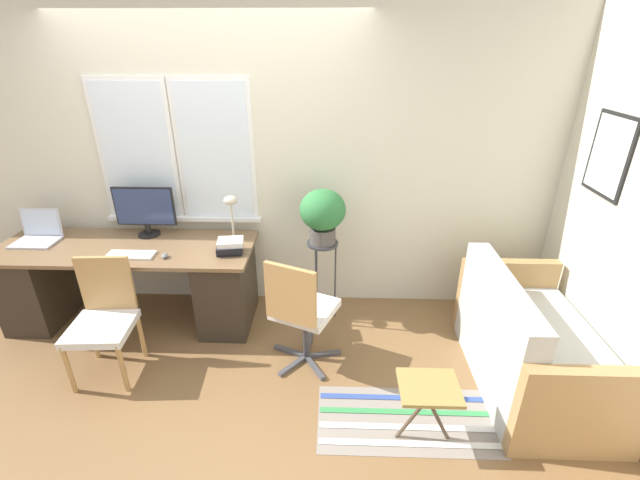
# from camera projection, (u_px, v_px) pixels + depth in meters

# --- Properties ---
(ground_plane) EXTENTS (14.00, 14.00, 0.00)m
(ground_plane) POSITION_uv_depth(u_px,v_px,m) (214.00, 346.00, 3.52)
(ground_plane) COLOR brown
(wall_back_with_window) EXTENTS (9.00, 0.12, 2.70)m
(wall_back_with_window) POSITION_uv_depth(u_px,v_px,m) (219.00, 160.00, 3.66)
(wall_back_with_window) COLOR beige
(wall_back_with_window) RESTS_ON ground_plane
(wall_right_with_picture) EXTENTS (0.08, 9.00, 2.70)m
(wall_right_with_picture) POSITION_uv_depth(u_px,v_px,m) (623.00, 195.00, 2.86)
(wall_right_with_picture) COLOR beige
(wall_right_with_picture) RESTS_ON ground_plane
(desk) EXTENTS (2.14, 0.72, 0.73)m
(desk) POSITION_uv_depth(u_px,v_px,m) (132.00, 281.00, 3.70)
(desk) COLOR brown
(desk) RESTS_ON ground_plane
(laptop) EXTENTS (0.35, 0.27, 0.26)m
(laptop) POSITION_uv_depth(u_px,v_px,m) (38.00, 235.00, 3.62)
(laptop) COLOR #B7B7BC
(laptop) RESTS_ON desk
(monitor) EXTENTS (0.52, 0.19, 0.44)m
(monitor) POSITION_uv_depth(u_px,v_px,m) (145.00, 210.00, 3.66)
(monitor) COLOR black
(monitor) RESTS_ON desk
(keyboard) EXTENTS (0.37, 0.15, 0.02)m
(keyboard) POSITION_uv_depth(u_px,v_px,m) (131.00, 255.00, 3.39)
(keyboard) COLOR silver
(keyboard) RESTS_ON desk
(mouse) EXTENTS (0.04, 0.07, 0.04)m
(mouse) POSITION_uv_depth(u_px,v_px,m) (165.00, 256.00, 3.36)
(mouse) COLOR slate
(mouse) RESTS_ON desk
(desk_lamp) EXTENTS (0.12, 0.12, 0.40)m
(desk_lamp) POSITION_uv_depth(u_px,v_px,m) (231.00, 208.00, 3.53)
(desk_lamp) COLOR #BCB299
(desk_lamp) RESTS_ON desk
(book_stack) EXTENTS (0.23, 0.21, 0.11)m
(book_stack) POSITION_uv_depth(u_px,v_px,m) (230.00, 246.00, 3.42)
(book_stack) COLOR black
(book_stack) RESTS_ON desk
(desk_chair_wooden) EXTENTS (0.46, 0.46, 0.88)m
(desk_chair_wooden) POSITION_uv_depth(u_px,v_px,m) (103.00, 317.00, 3.11)
(desk_chair_wooden) COLOR #B2844C
(desk_chair_wooden) RESTS_ON ground_plane
(office_chair_swivel) EXTENTS (0.55, 0.57, 0.93)m
(office_chair_swivel) POSITION_uv_depth(u_px,v_px,m) (301.00, 310.00, 3.12)
(office_chair_swivel) COLOR #47474C
(office_chair_swivel) RESTS_ON ground_plane
(couch_loveseat) EXTENTS (0.78, 1.35, 0.84)m
(couch_loveseat) POSITION_uv_depth(u_px,v_px,m) (529.00, 348.00, 3.06)
(couch_loveseat) COLOR beige
(couch_loveseat) RESTS_ON ground_plane
(plant_stand) EXTENTS (0.26, 0.26, 0.75)m
(plant_stand) POSITION_uv_depth(u_px,v_px,m) (323.00, 253.00, 3.63)
(plant_stand) COLOR #333338
(plant_stand) RESTS_ON ground_plane
(potted_plant) EXTENTS (0.38, 0.38, 0.46)m
(potted_plant) POSITION_uv_depth(u_px,v_px,m) (323.00, 213.00, 3.47)
(potted_plant) COLOR #514C47
(potted_plant) RESTS_ON plant_stand
(floor_rug_striped) EXTENTS (1.18, 0.57, 0.01)m
(floor_rug_striped) POSITION_uv_depth(u_px,v_px,m) (406.00, 420.00, 2.84)
(floor_rug_striped) COLOR gray
(floor_rug_striped) RESTS_ON ground_plane
(folding_stool) EXTENTS (0.36, 0.30, 0.44)m
(folding_stool) POSITION_uv_depth(u_px,v_px,m) (429.00, 392.00, 2.55)
(folding_stool) COLOR olive
(folding_stool) RESTS_ON ground_plane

